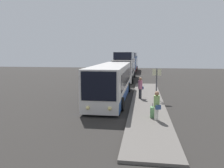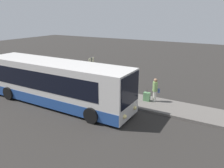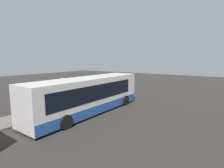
{
  "view_description": "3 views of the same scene",
  "coord_description": "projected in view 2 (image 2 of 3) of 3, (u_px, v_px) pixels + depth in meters",
  "views": [
    {
      "loc": [
        17.32,
        2.45,
        3.96
      ],
      "look_at": [
        3.14,
        0.43,
        1.9
      ],
      "focal_mm": 35.0,
      "sensor_mm": 36.0,
      "label": 1
    },
    {
      "loc": [
        9.49,
        -10.6,
        5.96
      ],
      "look_at": [
        3.14,
        0.43,
        1.9
      ],
      "focal_mm": 35.0,
      "sensor_mm": 36.0,
      "label": 2
    },
    {
      "loc": [
        -11.52,
        -9.98,
        4.44
      ],
      "look_at": [
        3.14,
        0.43,
        1.9
      ],
      "focal_mm": 28.0,
      "sensor_mm": 36.0,
      "label": 3
    }
  ],
  "objects": [
    {
      "name": "ground",
      "position": [
        70.0,
        105.0,
        15.08
      ],
      "size": [
        80.0,
        80.0,
        0.0
      ],
      "primitive_type": "plane",
      "color": "#2B2826"
    },
    {
      "name": "passenger_waiting",
      "position": [
        79.0,
        80.0,
        17.02
      ],
      "size": [
        0.6,
        0.52,
        1.8
      ],
      "rotation": [
        0.0,
        0.0,
        1.09
      ],
      "color": "#2D2D33",
      "rests_on": "platform"
    },
    {
      "name": "suitcase",
      "position": [
        147.0,
        97.0,
        15.35
      ],
      "size": [
        0.46,
        0.27,
        0.86
      ],
      "color": "#598C59",
      "rests_on": "platform"
    },
    {
      "name": "bus_lead",
      "position": [
        55.0,
        83.0,
        15.0
      ],
      "size": [
        11.47,
        2.75,
        2.95
      ],
      "color": "silver",
      "rests_on": "ground"
    },
    {
      "name": "passenger_boarding",
      "position": [
        155.0,
        89.0,
        15.09
      ],
      "size": [
        0.57,
        0.44,
        1.66
      ],
      "rotation": [
        0.0,
        0.0,
        -1.28
      ],
      "color": "silver",
      "rests_on": "platform"
    },
    {
      "name": "sign_post",
      "position": [
        92.0,
        68.0,
        17.75
      ],
      "size": [
        0.1,
        0.71,
        2.57
      ],
      "color": "#4C4C51",
      "rests_on": "platform"
    },
    {
      "name": "platform",
      "position": [
        93.0,
        92.0,
        17.41
      ],
      "size": [
        20.0,
        2.49,
        0.13
      ],
      "color": "#605B56",
      "rests_on": "ground"
    }
  ]
}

